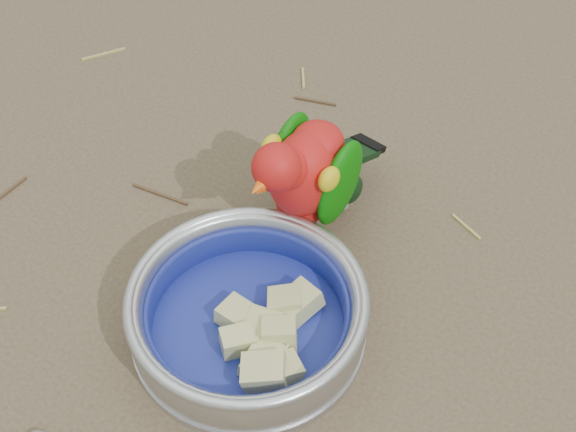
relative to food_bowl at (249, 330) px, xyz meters
The scene contains 6 objects.
ground 0.01m from the food_bowl, 21.25° to the right, with size 60.00×60.00×0.00m, color brown.
food_bowl is the anchor object (origin of this frame).
bowl_wall 0.03m from the food_bowl, ahead, with size 0.23×0.23×0.04m, color #B2B2BA, non-canonical shape.
fruit_wedges 0.02m from the food_bowl, ahead, with size 0.14×0.14×0.03m, color #BFBD78, non-canonical shape.
lory_parrot 0.16m from the food_bowl, 97.20° to the left, with size 0.09×0.19×0.15m, color #B51413, non-canonical shape.
ground_debris 0.08m from the food_bowl, 40.56° to the left, with size 0.90×0.80×0.01m, color #A0944D, non-canonical shape.
Camera 1 is at (0.27, -0.39, 0.72)m, focal length 55.00 mm.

